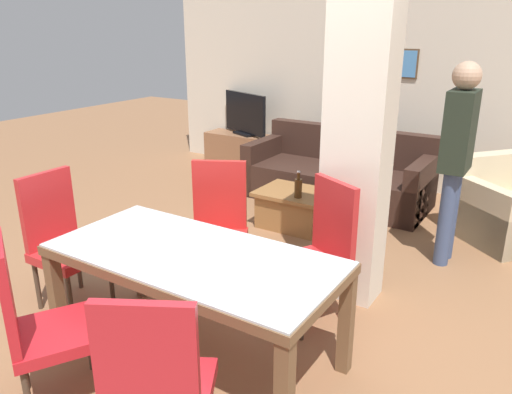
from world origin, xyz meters
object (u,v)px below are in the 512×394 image
tv_stand (245,151)px  dining_chair_head_left (61,237)px  dining_chair_near_right (157,384)px  dining_chair_far_left (218,223)px  armchair (505,211)px  dining_chair_far_right (320,248)px  dining_table (194,274)px  standing_person (457,150)px  sofa (338,177)px  tv_screen (245,115)px  dining_chair_near_left (36,320)px  bottle (298,187)px  coffee_table (294,208)px

tv_stand → dining_chair_head_left: bearing=-75.9°
dining_chair_near_right → dining_chair_head_left: same height
dining_chair_far_left → armchair: bearing=-156.7°
dining_chair_far_right → tv_stand: size_ratio=0.82×
dining_table → standing_person: bearing=66.2°
dining_table → sofa: bearing=98.1°
tv_screen → dining_chair_head_left: bearing=125.1°
dining_chair_near_left → tv_screen: (-1.84, 4.82, 0.24)m
dining_chair_near_left → tv_stand: 5.17m
dining_table → dining_chair_far_left: 0.97m
tv_screen → tv_stand: bearing=-0.0°
sofa → armchair: bearing=174.6°
dining_chair_near_right → bottle: dining_chair_near_right is taller
coffee_table → dining_chair_far_left: bearing=-87.0°
armchair → bottle: armchair is taller
dining_table → dining_chair_near_right: (0.45, -0.82, -0.05)m
dining_chair_far_left → sofa: (-0.03, 2.49, -0.26)m
sofa → dining_chair_head_left: bearing=76.5°
dining_chair_near_right → sofa: 4.29m
dining_chair_head_left → dining_chair_near_left: 1.15m
dining_chair_far_left → armchair: size_ratio=0.87×
dining_chair_near_left → coffee_table: size_ratio=1.37×
standing_person → bottle: bearing=96.2°
dining_chair_near_left → armchair: (1.87, 3.96, -0.26)m
dining_chair_near_left → tv_stand: dining_chair_near_left is taller
dining_chair_far_left → armchair: 2.98m
dining_chair_head_left → armchair: dining_chair_head_left is taller
dining_chair_near_right → dining_chair_near_left: same height
dining_chair_near_right → sofa: bearing=73.8°
coffee_table → bottle: bottle is taller
dining_chair_far_left → sofa: dining_chair_far_left is taller
dining_table → dining_chair_near_right: dining_chair_near_right is taller
dining_chair_head_left → bottle: bearing=157.8°
armchair → standing_person: size_ratio=0.67×
armchair → bottle: size_ratio=4.32×
dining_chair_near_right → tv_stand: dining_chair_near_right is taller
dining_table → dining_chair_far_left: bearing=117.8°
armchair → bottle: 2.10m
sofa → standing_person: bearing=145.7°
dining_chair_head_left → standing_person: (2.31, 2.32, 0.49)m
dining_chair_near_right → dining_chair_head_left: bearing=125.8°
dining_chair_far_right → dining_chair_near_right: size_ratio=1.00×
sofa → dining_table: bearing=98.1°
dining_chair_head_left → sofa: dining_chair_head_left is taller
dining_table → dining_chair_far_right: dining_chair_far_right is taller
standing_person → dining_chair_near_right: bearing=169.2°
dining_table → tv_screen: bearing=119.6°
dining_chair_far_left → dining_chair_far_right: same height
dining_chair_far_left → tv_stand: dining_chair_far_left is taller
armchair → standing_person: standing_person is taller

